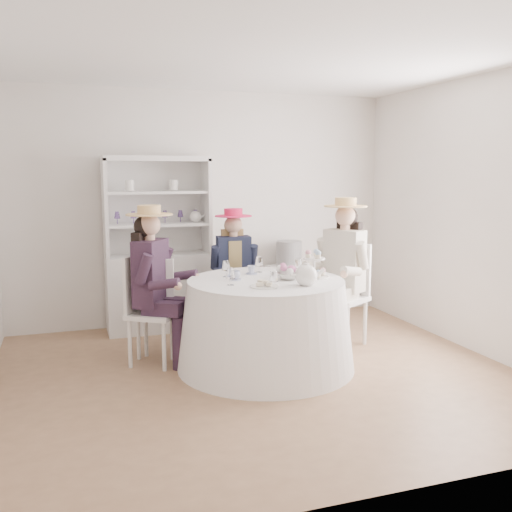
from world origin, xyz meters
name	(u,v)px	position (x,y,z in m)	size (l,w,h in m)	color
ground	(260,375)	(0.00, 0.00, 0.00)	(4.50, 4.50, 0.00)	#866243
ceiling	(260,57)	(0.00, 0.00, 2.70)	(4.50, 4.50, 0.00)	white
wall_back	(204,208)	(0.00, 2.00, 1.35)	(4.50, 4.50, 0.00)	silver
wall_front	(385,256)	(0.00, -2.00, 1.35)	(4.50, 4.50, 0.00)	silver
wall_right	(478,216)	(2.25, 0.00, 1.35)	(4.50, 4.50, 0.00)	silver
tea_table	(266,324)	(0.13, 0.19, 0.40)	(1.62, 1.62, 0.81)	white
hutch	(158,269)	(-0.59, 1.77, 0.69)	(1.31, 0.84, 1.95)	silver
side_table	(289,292)	(0.98, 1.75, 0.32)	(0.41, 0.41, 0.64)	silver
hatbox	(289,254)	(0.98, 1.75, 0.80)	(0.31, 0.31, 0.31)	black
guest_left	(153,276)	(-0.82, 0.61, 0.83)	(0.63, 0.59, 1.48)	silver
guest_mid	(234,265)	(0.13, 1.23, 0.79)	(0.51, 0.53, 1.39)	silver
guest_right	(343,263)	(1.09, 0.57, 0.86)	(0.65, 0.60, 1.52)	silver
spare_chair	(156,304)	(-0.77, 0.81, 0.52)	(0.51, 0.51, 0.97)	silver
teacup_a	(235,276)	(-0.14, 0.27, 0.85)	(0.09, 0.09, 0.07)	white
teacup_b	(251,270)	(0.09, 0.51, 0.85)	(0.08, 0.08, 0.07)	white
teacup_c	(281,272)	(0.34, 0.36, 0.85)	(0.09, 0.09, 0.07)	white
flower_bowl	(288,277)	(0.32, 0.14, 0.84)	(0.21, 0.21, 0.05)	white
flower_arrangement	(287,270)	(0.33, 0.19, 0.90)	(0.17, 0.17, 0.06)	pink
table_teapot	(306,275)	(0.37, -0.15, 0.90)	(0.27, 0.19, 0.20)	white
sandwich_plate	(264,285)	(0.01, -0.10, 0.83)	(0.24, 0.24, 0.05)	white
cupcake_stand	(314,268)	(0.58, 0.16, 0.91)	(0.27, 0.27, 0.25)	white
stemware_set	(266,272)	(0.13, 0.19, 0.89)	(0.82, 0.85, 0.15)	white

